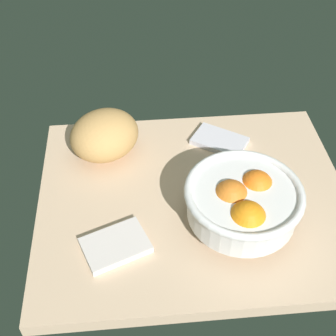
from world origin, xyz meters
The scene contains 5 objects.
ground_plane centered at (0.00, 0.00, -1.50)cm, with size 65.14×53.03×3.00cm, color #D4B291.
fruit_bowl centered at (8.14, -7.84, 6.33)cm, with size 22.73×22.73×10.77cm.
bread_loaf centered at (-18.40, 15.35, 5.30)cm, with size 15.85×13.89×10.61cm, color tan.
napkin_folded centered at (-16.50, -11.77, 0.77)cm, with size 12.05×8.36×1.54cm, color silver.
napkin_spare centered at (8.29, 16.35, 0.64)cm, with size 12.20×7.64×1.29cm, color silver.
Camera 1 is at (-11.24, -63.74, 71.42)cm, focal length 48.74 mm.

